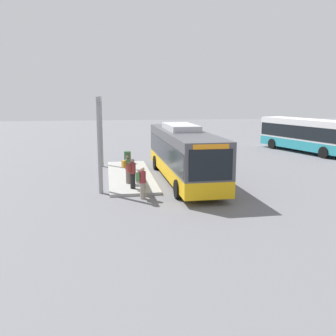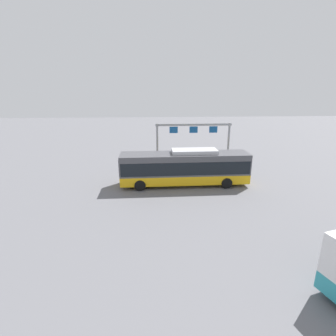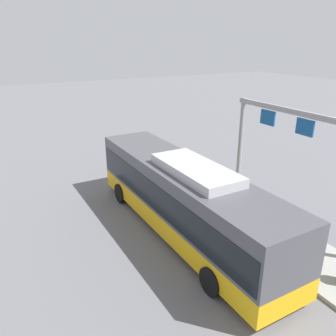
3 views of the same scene
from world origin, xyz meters
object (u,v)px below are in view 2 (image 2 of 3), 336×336
(person_boarding, at_px, (144,167))
(person_waiting_mid, at_px, (171,164))
(bus_main, at_px, (185,167))
(person_waiting_near, at_px, (159,165))
(trash_bin, at_px, (234,168))

(person_boarding, height_order, person_waiting_mid, person_waiting_mid)
(bus_main, bearing_deg, person_waiting_near, -56.05)
(person_boarding, bearing_deg, person_waiting_near, 101.87)
(bus_main, xyz_separation_m, person_boarding, (3.96, -2.98, -0.92))
(person_waiting_mid, bearing_deg, person_waiting_near, -104.19)
(person_waiting_mid, height_order, trash_bin, person_waiting_mid)
(person_boarding, height_order, person_waiting_near, person_waiting_near)
(person_boarding, distance_m, trash_bin, 9.81)
(bus_main, distance_m, person_waiting_mid, 3.77)
(person_boarding, relative_size, person_waiting_mid, 1.00)
(person_boarding, distance_m, person_waiting_near, 1.68)
(person_waiting_near, distance_m, person_waiting_mid, 1.32)
(person_waiting_near, bearing_deg, bus_main, 9.59)
(person_waiting_near, bearing_deg, person_boarding, -101.79)
(person_boarding, relative_size, person_waiting_near, 1.00)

